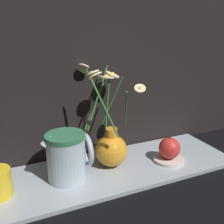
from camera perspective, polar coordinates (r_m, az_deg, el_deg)
ground_plane at (r=0.81m, az=-0.18°, el=-13.46°), size 6.00×6.00×0.00m
shelf at (r=0.81m, az=-0.18°, el=-13.09°), size 0.82×0.26×0.01m
vase_with_flowers at (r=0.79m, az=-0.29°, el=-7.54°), size 0.21×0.21×0.32m
ceramic_pitcher at (r=0.74m, az=-10.25°, el=-9.45°), size 0.14×0.11×0.15m
saucer_plate at (r=0.87m, az=12.81°, el=-10.46°), size 0.10×0.10×0.01m
orange_fruit at (r=0.85m, az=13.00°, el=-8.05°), size 0.07×0.07×0.08m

